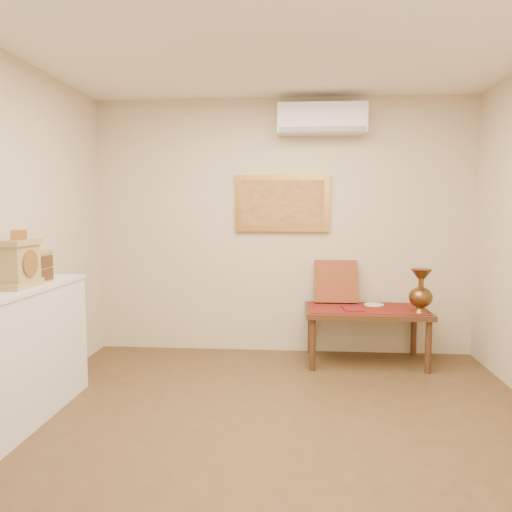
# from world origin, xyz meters

# --- Properties ---
(floor) EXTENTS (4.50, 4.50, 0.00)m
(floor) POSITION_xyz_m (0.00, 0.00, 0.00)
(floor) COLOR brown
(floor) RESTS_ON ground
(ceiling) EXTENTS (4.50, 4.50, 0.00)m
(ceiling) POSITION_xyz_m (0.00, 0.00, 2.70)
(ceiling) COLOR white
(ceiling) RESTS_ON ground
(wall_back) EXTENTS (4.00, 0.02, 2.70)m
(wall_back) POSITION_xyz_m (0.00, 2.25, 1.35)
(wall_back) COLOR beige
(wall_back) RESTS_ON ground
(wall_front) EXTENTS (4.00, 0.02, 2.70)m
(wall_front) POSITION_xyz_m (0.00, -2.25, 1.35)
(wall_front) COLOR beige
(wall_front) RESTS_ON ground
(table_cloth) EXTENTS (1.14, 0.59, 0.01)m
(table_cloth) POSITION_xyz_m (0.85, 1.88, 0.55)
(table_cloth) COLOR maroon
(table_cloth) RESTS_ON low_table
(brass_urn_tall) EXTENTS (0.22, 0.22, 0.50)m
(brass_urn_tall) POSITION_xyz_m (1.34, 1.71, 0.81)
(brass_urn_tall) COLOR brown
(brass_urn_tall) RESTS_ON table_cloth
(plate) EXTENTS (0.20, 0.20, 0.01)m
(plate) POSITION_xyz_m (0.95, 2.02, 0.56)
(plate) COLOR white
(plate) RESTS_ON table_cloth
(menu) EXTENTS (0.21, 0.27, 0.01)m
(menu) POSITION_xyz_m (0.71, 1.78, 0.56)
(menu) COLOR maroon
(menu) RESTS_ON table_cloth
(cushion) EXTENTS (0.44, 0.19, 0.45)m
(cushion) POSITION_xyz_m (0.57, 2.14, 0.78)
(cushion) COLOR maroon
(cushion) RESTS_ON table_cloth
(mantel_clock) EXTENTS (0.17, 0.36, 0.41)m
(mantel_clock) POSITION_xyz_m (-1.80, 0.27, 1.15)
(mantel_clock) COLOR tan
(mantel_clock) RESTS_ON display_ledge
(wooden_chest) EXTENTS (0.16, 0.21, 0.24)m
(wooden_chest) POSITION_xyz_m (-1.81, 0.54, 1.10)
(wooden_chest) COLOR tan
(wooden_chest) RESTS_ON display_ledge
(low_table) EXTENTS (1.20, 0.70, 0.55)m
(low_table) POSITION_xyz_m (0.85, 1.88, 0.48)
(low_table) COLOR #4C2A16
(low_table) RESTS_ON floor
(painting) EXTENTS (1.00, 0.06, 0.60)m
(painting) POSITION_xyz_m (0.00, 2.22, 1.60)
(painting) COLOR #B17B38
(painting) RESTS_ON wall_back
(ac_unit) EXTENTS (0.90, 0.25, 0.30)m
(ac_unit) POSITION_xyz_m (0.40, 2.12, 2.45)
(ac_unit) COLOR white
(ac_unit) RESTS_ON wall_back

